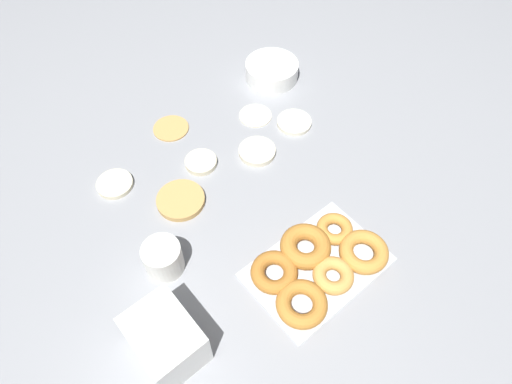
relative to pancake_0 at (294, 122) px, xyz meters
name	(u,v)px	position (x,y,z in m)	size (l,w,h in m)	color
ground_plane	(234,175)	(-0.24, -0.04, -0.01)	(3.00, 3.00, 0.00)	gray
pancake_0	(294,122)	(0.00, 0.00, 0.00)	(0.10, 0.10, 0.01)	silver
pancake_1	(181,200)	(-0.40, -0.02, 0.00)	(0.12, 0.12, 0.02)	tan
pancake_2	(115,184)	(-0.49, 0.13, 0.00)	(0.09, 0.09, 0.01)	beige
pancake_3	(257,151)	(-0.15, -0.02, 0.00)	(0.10, 0.10, 0.01)	beige
pancake_4	(171,128)	(-0.28, 0.21, 0.00)	(0.10, 0.10, 0.01)	tan
pancake_5	(201,162)	(-0.29, 0.05, 0.00)	(0.08, 0.08, 0.02)	beige
pancake_6	(255,115)	(-0.06, 0.09, 0.00)	(0.09, 0.09, 0.01)	beige
donut_tray	(317,264)	(-0.27, -0.36, 0.01)	(0.31, 0.21, 0.04)	silver
batter_bowl	(272,71)	(0.08, 0.19, 0.02)	(0.16, 0.16, 0.05)	white
container_stack	(165,339)	(-0.62, -0.30, 0.05)	(0.11, 0.14, 0.11)	white
paper_cup	(163,258)	(-0.52, -0.14, 0.03)	(0.09, 0.09, 0.08)	white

